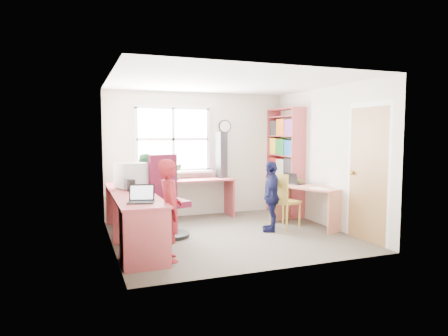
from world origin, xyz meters
The scene contains 19 objects.
room centered at (0.01, 0.10, 1.22)m, with size 3.64×3.44×2.44m.
l_desk centered at (-1.31, -0.28, 0.46)m, with size 2.38×2.95×0.75m.
right_desk centered at (1.48, 0.09, 0.51)m, with size 0.97×1.34×0.70m.
bookshelf centered at (1.65, 1.19, 1.00)m, with size 0.30×1.02×2.10m.
swivel_chair centered at (-0.93, 0.30, 0.55)m, with size 0.72×0.72×1.27m.
wooden_chair centered at (1.01, 0.11, 0.51)m, with size 0.53×0.53×0.94m.
crt_monitor centered at (-1.46, 0.52, 0.96)m, with size 0.50×0.48×0.40m.
laptop_left centered at (-1.50, -0.80, 0.80)m, with size 0.38×0.34×0.22m.
laptop_right centered at (1.40, 0.42, 0.75)m, with size 0.32×0.36×0.21m.
speaker_a centered at (-1.49, 0.19, 0.84)m, with size 0.11×0.11×0.18m.
speaker_b centered at (-1.49, 0.91, 0.84)m, with size 0.09×0.09×0.17m.
cd_tower centered at (0.40, 1.47, 1.19)m, with size 0.22×0.21×0.89m.
game_box centered at (1.50, 0.60, 0.73)m, with size 0.35×0.35×0.06m.
paper_a centered at (-1.37, -0.48, 0.75)m, with size 0.24×0.32×0.00m.
paper_b centered at (1.51, -0.25, 0.70)m, with size 0.24×0.33×0.00m.
potted_plant centered at (-0.49, 1.41, 0.90)m, with size 0.17×0.13×0.30m, color #2C6E3A.
person_red centered at (-1.16, -0.90, 0.65)m, with size 0.47×0.31×1.29m, color maroon.
person_green centered at (-1.14, 0.90, 0.64)m, with size 0.62×0.48×1.28m, color #2D7139.
person_navy centered at (0.74, 0.01, 0.58)m, with size 0.68×0.28×1.16m, color #13153C.
Camera 1 is at (-2.26, -5.80, 1.62)m, focal length 32.00 mm.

